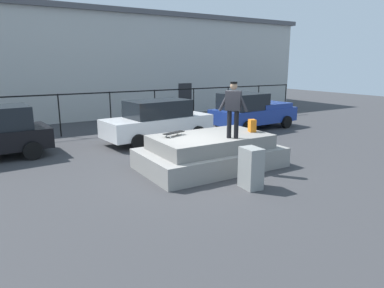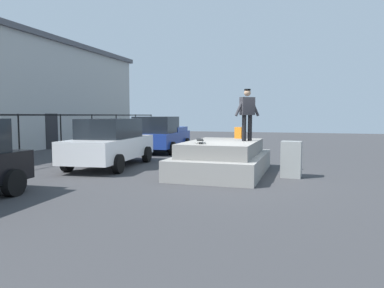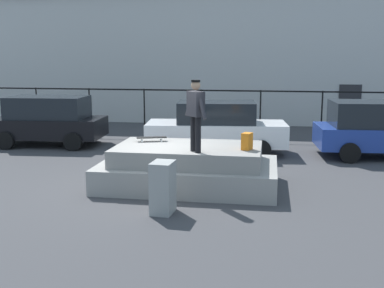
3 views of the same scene
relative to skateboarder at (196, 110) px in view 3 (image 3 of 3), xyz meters
The scene contains 11 objects.
ground_plane 2.35m from the skateboarder, 158.38° to the left, with size 60.00×60.00×0.00m, color #38383A.
concrete_ledge 1.76m from the skateboarder, 112.41° to the left, with size 4.48×2.67×1.06m.
skateboarder is the anchor object (origin of this frame).
skateboard 2.04m from the skateboarder, 138.71° to the left, with size 0.82×0.43×0.12m.
backpack 1.50m from the skateboarder, 21.54° to the left, with size 0.28×0.20×0.41m, color orange.
car_black_hatchback_near 8.58m from the skateboarder, 138.97° to the left, with size 4.13×2.39×1.83m.
car_white_sedan_mid 5.18m from the skateboarder, 90.85° to the left, with size 4.87×2.41×1.78m.
car_blue_pickup_far 7.68m from the skateboarder, 44.58° to the left, with size 4.68×2.47×1.84m.
utility_box 2.13m from the skateboarder, 108.36° to the right, with size 0.44×0.60×1.12m, color gray.
fence_row 8.41m from the skateboarder, 97.33° to the left, with size 24.06×0.06×1.96m.
warehouse_building 15.93m from the skateboarder, 93.86° to the left, with size 32.74×7.96×6.47m.
Camera 3 is at (2.79, -11.48, 3.32)m, focal length 44.93 mm.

